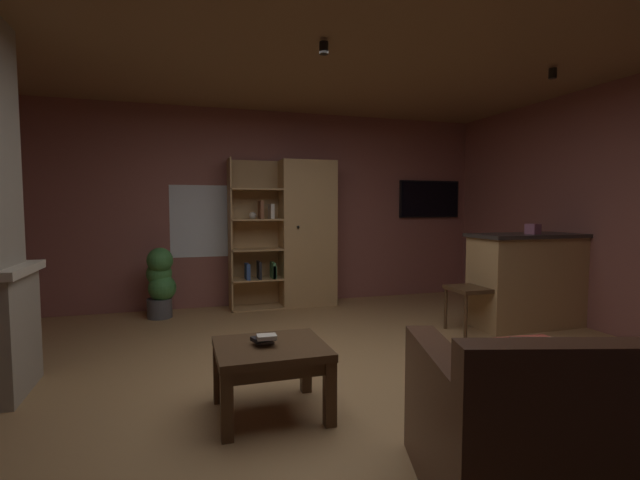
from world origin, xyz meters
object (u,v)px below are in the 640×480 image
object	(u,v)px
kitchen_bar_counter	(537,279)
leather_couch	(590,436)
tissue_box	(533,229)
table_book_2	(267,337)
potted_floor_plant	(160,281)
dining_chair	(477,282)
table_book_1	(263,339)
wall_mounted_tv	(429,199)
coffee_table	(271,358)
bookshelf_cabinet	(300,234)
table_book_0	(264,340)

from	to	relation	value
kitchen_bar_counter	leather_couch	world-z (taller)	kitchen_bar_counter
tissue_box	table_book_2	bearing A→B (deg)	-159.13
kitchen_bar_counter	tissue_box	distance (m)	0.60
potted_floor_plant	kitchen_bar_counter	bearing A→B (deg)	-21.79
kitchen_bar_counter	dining_chair	bearing A→B (deg)	-178.65
table_book_1	wall_mounted_tv	xyz separation A→B (m)	(3.11, 3.22, 0.95)
kitchen_bar_counter	potted_floor_plant	bearing A→B (deg)	158.21
leather_couch	dining_chair	distance (m)	2.84
leather_couch	potted_floor_plant	xyz separation A→B (m)	(-1.94, 4.15, 0.13)
coffee_table	bookshelf_cabinet	bearing A→B (deg)	71.72
table_book_2	dining_chair	distance (m)	2.79
bookshelf_cabinet	coffee_table	distance (m)	3.26
dining_chair	wall_mounted_tv	size ratio (longest dim) A/B	0.94
table_book_0	table_book_2	world-z (taller)	table_book_2
bookshelf_cabinet	table_book_2	distance (m)	3.26
kitchen_bar_counter	table_book_0	bearing A→B (deg)	-160.05
kitchen_bar_counter	wall_mounted_tv	size ratio (longest dim) A/B	1.57
kitchen_bar_counter	coffee_table	size ratio (longest dim) A/B	2.22
coffee_table	table_book_0	bearing A→B (deg)	112.79
bookshelf_cabinet	kitchen_bar_counter	xyz separation A→B (m)	(2.24, -1.78, -0.44)
coffee_table	table_book_1	xyz separation A→B (m)	(-0.04, 0.03, 0.12)
coffee_table	wall_mounted_tv	size ratio (longest dim) A/B	0.71
coffee_table	kitchen_bar_counter	bearing A→B (deg)	21.22
kitchen_bar_counter	leather_couch	bearing A→B (deg)	-129.04
table_book_2	table_book_1	bearing A→B (deg)	104.20
table_book_0	dining_chair	bearing A→B (deg)	25.20
leather_couch	table_book_0	size ratio (longest dim) A/B	14.61
kitchen_bar_counter	tissue_box	world-z (taller)	tissue_box
coffee_table	potted_floor_plant	size ratio (longest dim) A/B	0.82
leather_couch	dining_chair	bearing A→B (deg)	63.19
coffee_table	table_book_0	xyz separation A→B (m)	(-0.03, 0.07, 0.10)
tissue_box	potted_floor_plant	xyz separation A→B (m)	(-3.85, 1.70, -0.64)
table_book_0	table_book_1	distance (m)	0.05
table_book_2	dining_chair	bearing A→B (deg)	26.93
tissue_box	coffee_table	distance (m)	3.38
leather_couch	table_book_1	size ratio (longest dim) A/B	12.26
leather_couch	dining_chair	xyz separation A→B (m)	(1.28, 2.53, 0.22)
tissue_box	dining_chair	world-z (taller)	tissue_box
bookshelf_cabinet	potted_floor_plant	size ratio (longest dim) A/B	2.29
table_book_1	wall_mounted_tv	world-z (taller)	wall_mounted_tv
dining_chair	potted_floor_plant	distance (m)	3.61
wall_mounted_tv	dining_chair	bearing A→B (deg)	-106.87
table_book_0	table_book_1	bearing A→B (deg)	-110.02
table_book_2	potted_floor_plant	distance (m)	2.98
kitchen_bar_counter	coffee_table	distance (m)	3.49
table_book_0	wall_mounted_tv	world-z (taller)	wall_mounted_tv
bookshelf_cabinet	tissue_box	size ratio (longest dim) A/B	16.06
bookshelf_cabinet	table_book_1	xyz separation A→B (m)	(-1.05, -3.01, -0.47)
potted_floor_plant	wall_mounted_tv	bearing A→B (deg)	5.77
table_book_1	potted_floor_plant	world-z (taller)	potted_floor_plant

